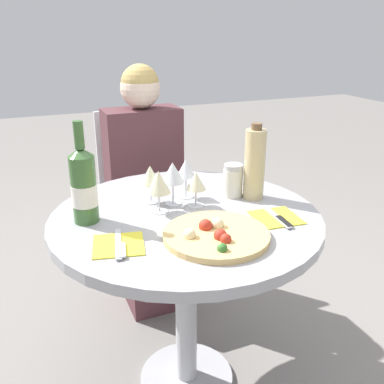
% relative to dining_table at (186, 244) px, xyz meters
% --- Properties ---
extents(ground_plane, '(12.00, 12.00, 0.00)m').
position_rel_dining_table_xyz_m(ground_plane, '(0.00, 0.00, -0.62)').
color(ground_plane, gray).
rests_on(ground_plane, ground).
extents(dining_table, '(0.94, 0.94, 0.75)m').
position_rel_dining_table_xyz_m(dining_table, '(0.00, 0.00, 0.00)').
color(dining_table, '#B2B2B7').
rests_on(dining_table, ground_plane).
extents(chair_behind_diner, '(0.39, 0.39, 0.95)m').
position_rel_dining_table_xyz_m(chair_behind_diner, '(0.06, 0.80, -0.16)').
color(chair_behind_diner, silver).
rests_on(chair_behind_diner, ground_plane).
extents(seated_diner, '(0.37, 0.40, 1.19)m').
position_rel_dining_table_xyz_m(seated_diner, '(0.06, 0.66, -0.09)').
color(seated_diner, '#512D33').
rests_on(seated_diner, ground_plane).
extents(pizza_large, '(0.33, 0.33, 0.05)m').
position_rel_dining_table_xyz_m(pizza_large, '(0.02, -0.21, 0.13)').
color(pizza_large, '#DBB26B').
rests_on(pizza_large, dining_table).
extents(wine_bottle, '(0.08, 0.08, 0.34)m').
position_rel_dining_table_xyz_m(wine_bottle, '(-0.33, 0.07, 0.25)').
color(wine_bottle, '#38602D').
rests_on(wine_bottle, dining_table).
extents(tall_carafe, '(0.08, 0.08, 0.29)m').
position_rel_dining_table_xyz_m(tall_carafe, '(0.29, 0.04, 0.26)').
color(tall_carafe, tan).
rests_on(tall_carafe, dining_table).
extents(sugar_shaker, '(0.07, 0.07, 0.13)m').
position_rel_dining_table_xyz_m(sugar_shaker, '(0.23, 0.09, 0.18)').
color(sugar_shaker, silver).
rests_on(sugar_shaker, dining_table).
extents(wine_glass_front_right, '(0.07, 0.07, 0.13)m').
position_rel_dining_table_xyz_m(wine_glass_front_right, '(0.06, 0.05, 0.21)').
color(wine_glass_front_right, silver).
rests_on(wine_glass_front_right, dining_table).
extents(wine_glass_center, '(0.08, 0.08, 0.16)m').
position_rel_dining_table_xyz_m(wine_glass_center, '(-0.01, 0.10, 0.24)').
color(wine_glass_center, silver).
rests_on(wine_glass_center, dining_table).
extents(wine_glass_back_right, '(0.07, 0.07, 0.15)m').
position_rel_dining_table_xyz_m(wine_glass_back_right, '(0.06, 0.15, 0.23)').
color(wine_glass_back_right, silver).
rests_on(wine_glass_back_right, dining_table).
extents(wine_glass_back_left, '(0.07, 0.07, 0.14)m').
position_rel_dining_table_xyz_m(wine_glass_back_left, '(-0.08, 0.15, 0.22)').
color(wine_glass_back_left, silver).
rests_on(wine_glass_back_left, dining_table).
extents(wine_glass_front_left, '(0.08, 0.08, 0.15)m').
position_rel_dining_table_xyz_m(wine_glass_front_left, '(-0.08, 0.05, 0.23)').
color(wine_glass_front_left, silver).
rests_on(wine_glass_front_left, dining_table).
extents(place_setting_left, '(0.18, 0.19, 0.01)m').
position_rel_dining_table_xyz_m(place_setting_left, '(-0.27, -0.14, 0.12)').
color(place_setting_left, yellow).
rests_on(place_setting_left, dining_table).
extents(place_setting_right, '(0.16, 0.19, 0.01)m').
position_rel_dining_table_xyz_m(place_setting_right, '(0.27, -0.15, 0.12)').
color(place_setting_right, yellow).
rests_on(place_setting_right, dining_table).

